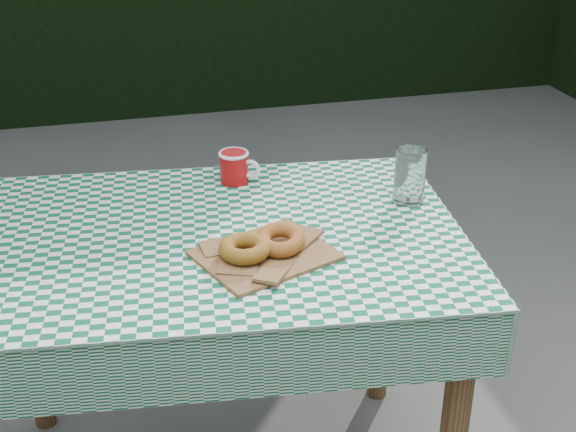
# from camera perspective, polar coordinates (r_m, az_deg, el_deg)

# --- Properties ---
(table) EXTENTS (1.19, 0.87, 0.75)m
(table) POSITION_cam_1_polar(r_m,az_deg,el_deg) (1.92, -5.42, -11.45)
(table) COLOR brown
(table) RESTS_ON ground
(tablecloth) EXTENTS (1.21, 0.89, 0.01)m
(tablecloth) POSITION_cam_1_polar(r_m,az_deg,el_deg) (1.71, -5.96, -1.44)
(tablecloth) COLOR #0D5738
(tablecloth) RESTS_ON table
(paper_bag) EXTENTS (0.32, 0.29, 0.01)m
(paper_bag) POSITION_cam_1_polar(r_m,az_deg,el_deg) (1.61, -1.70, -2.83)
(paper_bag) COLOR brown
(paper_bag) RESTS_ON tablecloth
(bagel_front) EXTENTS (0.12, 0.12, 0.03)m
(bagel_front) POSITION_cam_1_polar(r_m,az_deg,el_deg) (1.58, -3.24, -2.42)
(bagel_front) COLOR brown
(bagel_front) RESTS_ON paper_bag
(bagel_back) EXTENTS (0.14, 0.14, 0.03)m
(bagel_back) POSITION_cam_1_polar(r_m,az_deg,el_deg) (1.61, -0.59, -1.77)
(bagel_back) COLOR #965F1F
(bagel_back) RESTS_ON paper_bag
(coffee_mug) EXTENTS (0.20, 0.20, 0.08)m
(coffee_mug) POSITION_cam_1_polar(r_m,az_deg,el_deg) (1.95, -4.02, 3.63)
(coffee_mug) COLOR #AB0B0C
(coffee_mug) RESTS_ON tablecloth
(drinking_glass) EXTENTS (0.09, 0.09, 0.13)m
(drinking_glass) POSITION_cam_1_polar(r_m,az_deg,el_deg) (1.85, 9.03, 2.99)
(drinking_glass) COLOR white
(drinking_glass) RESTS_ON tablecloth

